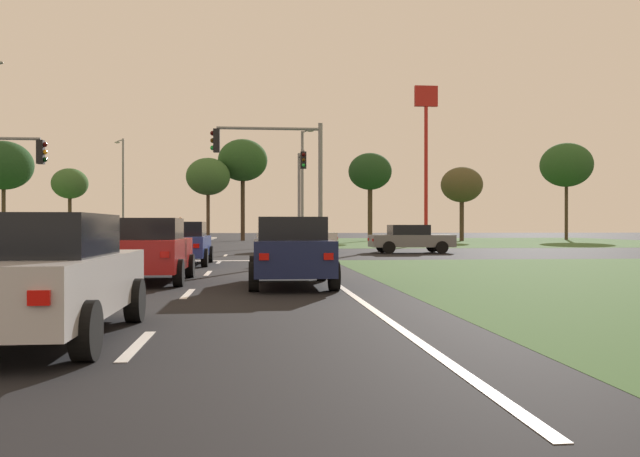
{
  "coord_description": "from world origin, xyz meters",
  "views": [
    {
      "loc": [
        4.87,
        -4.1,
        1.41
      ],
      "look_at": [
        7.94,
        27.04,
        1.29
      ],
      "focal_mm": 37.44,
      "sensor_mm": 36.0,
      "label": 1
    }
  ],
  "objects_px": {
    "street_lamp_fourth": "(123,184)",
    "treeline_sixth": "(462,185)",
    "car_red_seventh": "(148,250)",
    "treeline_near": "(4,166)",
    "fastfood_pole_sign": "(426,129)",
    "treeline_second": "(70,184)",
    "car_silver_third": "(38,276)",
    "car_maroon_eighth": "(174,233)",
    "traffic_signal_near_right": "(281,166)",
    "treeline_third": "(208,177)",
    "treeline_seventh": "(566,165)",
    "car_navy_sixth": "(291,251)",
    "treeline_fourth": "(243,161)",
    "car_grey_fifth": "(411,239)",
    "treeline_fifth": "(370,172)",
    "traffic_signal_far_right": "(301,183)",
    "car_blue_second": "(182,243)",
    "car_white_fourth": "(297,237)",
    "pedestrian_at_median": "(181,228)",
    "street_lamp_third": "(303,181)"
  },
  "relations": [
    {
      "from": "fastfood_pole_sign",
      "to": "treeline_second",
      "type": "height_order",
      "value": "fastfood_pole_sign"
    },
    {
      "from": "car_white_fourth",
      "to": "traffic_signal_far_right",
      "type": "relative_size",
      "value": 0.73
    },
    {
      "from": "car_grey_fifth",
      "to": "treeline_sixth",
      "type": "distance_m",
      "value": 29.38
    },
    {
      "from": "car_blue_second",
      "to": "car_silver_third",
      "type": "xyz_separation_m",
      "value": [
        -0.05,
        -15.99,
        0.0
      ]
    },
    {
      "from": "street_lamp_fourth",
      "to": "treeline_fourth",
      "type": "distance_m",
      "value": 13.35
    },
    {
      "from": "car_red_seventh",
      "to": "treeline_near",
      "type": "relative_size",
      "value": 0.45
    },
    {
      "from": "treeline_sixth",
      "to": "treeline_seventh",
      "type": "xyz_separation_m",
      "value": [
        12.42,
        4.51,
        2.39
      ]
    },
    {
      "from": "fastfood_pole_sign",
      "to": "treeline_near",
      "type": "bearing_deg",
      "value": 157.61
    },
    {
      "from": "pedestrian_at_median",
      "to": "traffic_signal_far_right",
      "type": "bearing_deg",
      "value": -103.09
    },
    {
      "from": "street_lamp_third",
      "to": "treeline_third",
      "type": "xyz_separation_m",
      "value": [
        -7.79,
        13.64,
        1.24
      ]
    },
    {
      "from": "treeline_near",
      "to": "treeline_second",
      "type": "relative_size",
      "value": 1.42
    },
    {
      "from": "car_navy_sixth",
      "to": "treeline_seventh",
      "type": "distance_m",
      "value": 58.89
    },
    {
      "from": "treeline_third",
      "to": "car_maroon_eighth",
      "type": "bearing_deg",
      "value": -150.78
    },
    {
      "from": "car_maroon_eighth",
      "to": "pedestrian_at_median",
      "type": "distance_m",
      "value": 14.35
    },
    {
      "from": "traffic_signal_far_right",
      "to": "street_lamp_fourth",
      "type": "height_order",
      "value": "street_lamp_fourth"
    },
    {
      "from": "treeline_near",
      "to": "treeline_sixth",
      "type": "relative_size",
      "value": 1.36
    },
    {
      "from": "traffic_signal_near_right",
      "to": "car_maroon_eighth",
      "type": "bearing_deg",
      "value": 103.93
    },
    {
      "from": "traffic_signal_near_right",
      "to": "treeline_third",
      "type": "bearing_deg",
      "value": 98.74
    },
    {
      "from": "car_maroon_eighth",
      "to": "treeline_fifth",
      "type": "xyz_separation_m",
      "value": [
        17.97,
        1.47,
        5.67
      ]
    },
    {
      "from": "traffic_signal_near_right",
      "to": "treeline_second",
      "type": "xyz_separation_m",
      "value": [
        -17.8,
        35.07,
        1.33
      ]
    },
    {
      "from": "fastfood_pole_sign",
      "to": "treeline_sixth",
      "type": "distance_m",
      "value": 12.45
    },
    {
      "from": "traffic_signal_near_right",
      "to": "treeline_seventh",
      "type": "bearing_deg",
      "value": 50.94
    },
    {
      "from": "street_lamp_fourth",
      "to": "fastfood_pole_sign",
      "type": "xyz_separation_m",
      "value": [
        26.57,
        -18.65,
        3.23
      ]
    },
    {
      "from": "car_red_seventh",
      "to": "treeline_fifth",
      "type": "height_order",
      "value": "treeline_fifth"
    },
    {
      "from": "car_silver_third",
      "to": "treeline_second",
      "type": "distance_m",
      "value": 56.04
    },
    {
      "from": "car_silver_third",
      "to": "car_grey_fifth",
      "type": "xyz_separation_m",
      "value": [
        10.76,
        25.57,
        -0.04
      ]
    },
    {
      "from": "car_maroon_eighth",
      "to": "treeline_sixth",
      "type": "bearing_deg",
      "value": -179.37
    },
    {
      "from": "treeline_near",
      "to": "treeline_seventh",
      "type": "bearing_deg",
      "value": -0.51
    },
    {
      "from": "car_blue_second",
      "to": "car_white_fourth",
      "type": "height_order",
      "value": "car_white_fourth"
    },
    {
      "from": "treeline_second",
      "to": "treeline_fourth",
      "type": "distance_m",
      "value": 15.9
    },
    {
      "from": "car_white_fourth",
      "to": "traffic_signal_far_right",
      "type": "distance_m",
      "value": 5.07
    },
    {
      "from": "car_navy_sixth",
      "to": "treeline_fourth",
      "type": "distance_m",
      "value": 49.1
    },
    {
      "from": "car_navy_sixth",
      "to": "treeline_near",
      "type": "relative_size",
      "value": 0.46
    },
    {
      "from": "street_lamp_fourth",
      "to": "treeline_sixth",
      "type": "xyz_separation_m",
      "value": [
        32.68,
        -8.43,
        -0.42
      ]
    },
    {
      "from": "traffic_signal_far_right",
      "to": "treeline_near",
      "type": "xyz_separation_m",
      "value": [
        -26.41,
        26.48,
        3.17
      ]
    },
    {
      "from": "street_lamp_fourth",
      "to": "treeline_fifth",
      "type": "xyz_separation_m",
      "value": [
        24.18,
        -7.25,
        0.82
      ]
    },
    {
      "from": "car_silver_third",
      "to": "street_lamp_third",
      "type": "relative_size",
      "value": 0.54
    },
    {
      "from": "car_blue_second",
      "to": "car_grey_fifth",
      "type": "bearing_deg",
      "value": 41.82
    },
    {
      "from": "car_red_seventh",
      "to": "treeline_seventh",
      "type": "bearing_deg",
      "value": 54.52
    },
    {
      "from": "treeline_fifth",
      "to": "treeline_seventh",
      "type": "bearing_deg",
      "value": 9.03
    },
    {
      "from": "car_navy_sixth",
      "to": "car_red_seventh",
      "type": "bearing_deg",
      "value": 158.99
    },
    {
      "from": "car_grey_fifth",
      "to": "treeline_sixth",
      "type": "relative_size",
      "value": 0.62
    },
    {
      "from": "street_lamp_fourth",
      "to": "car_silver_third",
      "type": "bearing_deg",
      "value": -80.04
    },
    {
      "from": "treeline_seventh",
      "to": "treeline_sixth",
      "type": "bearing_deg",
      "value": -160.06
    },
    {
      "from": "car_blue_second",
      "to": "street_lamp_fourth",
      "type": "distance_m",
      "value": 46.3
    },
    {
      "from": "fastfood_pole_sign",
      "to": "treeline_seventh",
      "type": "distance_m",
      "value": 23.7
    },
    {
      "from": "car_maroon_eighth",
      "to": "fastfood_pole_sign",
      "type": "height_order",
      "value": "fastfood_pole_sign"
    },
    {
      "from": "car_red_seventh",
      "to": "treeline_fifth",
      "type": "bearing_deg",
      "value": 73.29
    },
    {
      "from": "car_silver_third",
      "to": "car_maroon_eighth",
      "type": "relative_size",
      "value": 0.99
    },
    {
      "from": "street_lamp_fourth",
      "to": "fastfood_pole_sign",
      "type": "distance_m",
      "value": 32.62
    }
  ]
}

